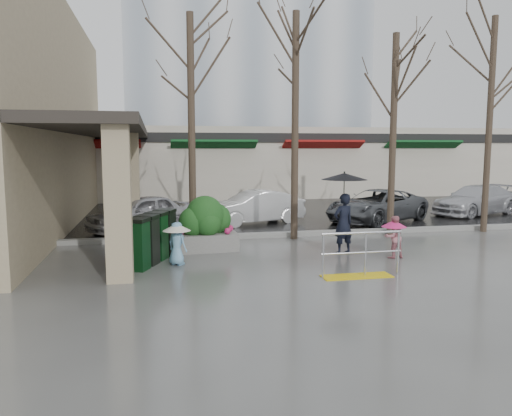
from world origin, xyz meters
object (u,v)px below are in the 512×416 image
object	(u,v)px
tree_mideast	(395,86)
woman	(344,204)
tree_west	(191,72)
news_boxes	(152,238)
car_a	(140,213)
planter	(205,224)
car_c	(377,206)
child_pink	(394,234)
car_b	(254,207)
handrail	(360,260)
tree_east	(492,72)
tree_midwest	(296,70)
child_blue	(177,238)
car_d	(475,200)

from	to	relation	value
tree_mideast	woman	world-z (taller)	tree_mideast
tree_west	woman	world-z (taller)	tree_west
news_boxes	car_a	bearing A→B (deg)	118.57
planter	car_c	bearing A→B (deg)	29.84
child_pink	car_b	size ratio (longest dim) A/B	0.29
car_b	handrail	bearing A→B (deg)	-11.16
child_pink	car_b	xyz separation A→B (m)	(-2.43, 6.51, -0.01)
planter	car_c	size ratio (longest dim) A/B	0.40
tree_west	planter	xyz separation A→B (m)	(0.25, -1.26, -4.34)
planter	news_boxes	distance (m)	1.85
handrail	tree_east	xyz separation A→B (m)	(6.64, 4.80, 5.01)
tree_mideast	tree_east	distance (m)	3.54
tree_west	tree_midwest	distance (m)	3.20
woman	car_a	world-z (taller)	woman
car_a	planter	bearing A→B (deg)	-6.21
tree_midwest	planter	bearing A→B (deg)	-156.92
tree_mideast	car_c	bearing A→B (deg)	73.46
car_b	woman	bearing A→B (deg)	-3.73
tree_mideast	child_pink	distance (m)	5.50
tree_west	woman	xyz separation A→B (m)	(3.90, -2.42, -3.71)
car_a	news_boxes	bearing A→B (deg)	-28.16
tree_east	tree_midwest	bearing A→B (deg)	180.00
tree_west	child_blue	bearing A→B (deg)	-102.22
handrail	child_pink	xyz separation A→B (m)	(1.64, 1.61, 0.27)
tree_east	car_c	world-z (taller)	tree_east
child_blue	car_b	distance (m)	6.94
tree_west	child_pink	distance (m)	7.41
woman	car_a	bearing A→B (deg)	-56.38
car_c	car_d	bearing A→B (deg)	72.75
car_d	car_c	bearing A→B (deg)	-97.62
woman	child_blue	bearing A→B (deg)	-9.73
news_boxes	car_a	size ratio (longest dim) A/B	0.60
car_a	handrail	bearing A→B (deg)	1.33
child_pink	woman	bearing A→B (deg)	-43.65
woman	news_boxes	bearing A→B (deg)	-15.49
handrail	child_blue	size ratio (longest dim) A/B	1.76
tree_mideast	news_boxes	world-z (taller)	tree_mideast
tree_east	car_c	distance (m)	6.13
news_boxes	tree_west	bearing A→B (deg)	86.34
car_c	car_d	xyz separation A→B (m)	(5.08, 1.10, 0.00)
tree_midwest	car_a	xyz separation A→B (m)	(-4.85, 2.46, -4.60)
tree_midwest	car_b	xyz separation A→B (m)	(-0.63, 3.32, -4.60)
woman	child_blue	xyz separation A→B (m)	(-4.51, -0.42, -0.70)
tree_mideast	child_pink	xyz separation A→B (m)	(-1.50, -3.19, -4.22)
news_boxes	car_c	world-z (taller)	car_c
car_b	car_d	bearing A→B (deg)	76.71
planter	child_blue	bearing A→B (deg)	-118.60
tree_midwest	news_boxes	world-z (taller)	tree_midwest
child_blue	car_c	xyz separation A→B (m)	(7.95, 5.65, -0.03)
child_pink	car_c	xyz separation A→B (m)	(2.33, 6.00, -0.01)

